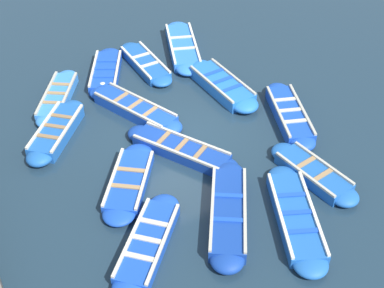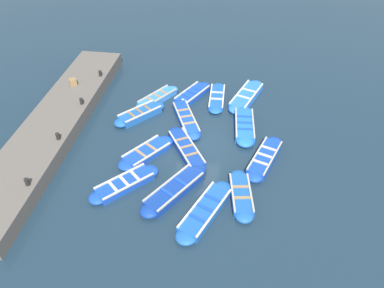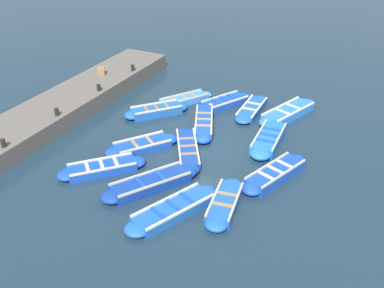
{
  "view_description": "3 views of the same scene",
  "coord_description": "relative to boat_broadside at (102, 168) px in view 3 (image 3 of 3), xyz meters",
  "views": [
    {
      "loc": [
        5.93,
        11.63,
        10.78
      ],
      "look_at": [
        0.14,
        0.89,
        0.4
      ],
      "focal_mm": 50.0,
      "sensor_mm": 36.0,
      "label": 1
    },
    {
      "loc": [
        -1.9,
        14.89,
        12.43
      ],
      "look_at": [
        0.16,
        0.56,
        0.4
      ],
      "focal_mm": 35.0,
      "sensor_mm": 36.0,
      "label": 2
    },
    {
      "loc": [
        -7.03,
        15.33,
        9.98
      ],
      "look_at": [
        0.23,
        0.71,
        0.48
      ],
      "focal_mm": 42.0,
      "sensor_mm": 36.0,
      "label": 3
    }
  ],
  "objects": [
    {
      "name": "boat_tucked",
      "position": [
        -5.27,
        -0.07,
        0.01
      ],
      "size": [
        1.27,
        3.21,
        0.41
      ],
      "color": "#1E59AD",
      "rests_on": "ground"
    },
    {
      "name": "boat_alongside",
      "position": [
        -3.81,
        1.05,
        0.0
      ],
      "size": [
        2.37,
        3.96,
        0.4
      ],
      "color": "#1E59AD",
      "rests_on": "ground"
    },
    {
      "name": "buoy_orange_near",
      "position": [
        -1.53,
        -7.08,
        0.0
      ],
      "size": [
        0.34,
        0.34,
        0.34
      ],
      "primitive_type": "sphere",
      "color": "silver",
      "rests_on": "ground"
    },
    {
      "name": "boat_stern_in",
      "position": [
        -5.25,
        -8.16,
        0.02
      ],
      "size": [
        2.25,
        4.1,
        0.43
      ],
      "color": "blue",
      "rests_on": "ground"
    },
    {
      "name": "boat_bow_out",
      "position": [
        -1.99,
        -5.32,
        0.02
      ],
      "size": [
        2.21,
        3.8,
        0.44
      ],
      "color": "#1947B7",
      "rests_on": "ground"
    },
    {
      "name": "boat_broadside",
      "position": [
        0.0,
        0.0,
        0.0
      ],
      "size": [
        3.04,
        3.13,
        0.39
      ],
      "color": "#1947B7",
      "rests_on": "ground"
    },
    {
      "name": "boat_outer_left",
      "position": [
        -0.47,
        -2.28,
        -0.02
      ],
      "size": [
        2.69,
        3.23,
        0.36
      ],
      "color": "#1947B7",
      "rests_on": "ground"
    },
    {
      "name": "ground_plane",
      "position": [
        -2.83,
        -3.53,
        -0.17
      ],
      "size": [
        120.0,
        120.0,
        0.0
      ],
      "primitive_type": "plane",
      "color": "#1C303F"
    },
    {
      "name": "boat_far_corner",
      "position": [
        -2.41,
        -2.8,
        0.0
      ],
      "size": [
        2.62,
        3.66,
        0.4
      ],
      "color": "navy",
      "rests_on": "ground"
    },
    {
      "name": "quay_wall",
      "position": [
        4.9,
        -3.53,
        0.22
      ],
      "size": [
        2.77,
        15.89,
        0.78
      ],
      "color": "#605951",
      "rests_on": "ground"
    },
    {
      "name": "boat_outer_right",
      "position": [
        -1.97,
        -7.91,
        -0.0
      ],
      "size": [
        2.32,
        3.37,
        0.39
      ],
      "color": "#1947B7",
      "rests_on": "ground"
    },
    {
      "name": "bollard_north",
      "position": [
        3.86,
        -8.29,
        0.79
      ],
      "size": [
        0.2,
        0.2,
        0.35
      ],
      "primitive_type": "cylinder",
      "color": "black",
      "rests_on": "quay_wall"
    },
    {
      "name": "boat_near_quay",
      "position": [
        -6.31,
        -2.64,
        0.02
      ],
      "size": [
        2.0,
        3.69,
        0.44
      ],
      "color": "#1947B7",
      "rests_on": "ground"
    },
    {
      "name": "wooden_crate",
      "position": [
        5.12,
        -7.02,
        0.81
      ],
      "size": [
        0.54,
        0.54,
        0.39
      ],
      "primitive_type": "cube",
      "rotation": [
        0.0,
        0.0,
        0.61
      ],
      "color": "olive",
      "rests_on": "quay_wall"
    },
    {
      "name": "bollard_mid_north",
      "position": [
        3.86,
        -5.12,
        0.79
      ],
      "size": [
        0.2,
        0.2,
        0.35
      ],
      "primitive_type": "cylinder",
      "color": "black",
      "rests_on": "quay_wall"
    },
    {
      "name": "boat_centre",
      "position": [
        -5.23,
        -5.15,
        0.04
      ],
      "size": [
        1.18,
        3.69,
        0.47
      ],
      "color": "blue",
      "rests_on": "ground"
    },
    {
      "name": "boat_mid_row",
      "position": [
        -2.31,
        0.09,
        0.03
      ],
      "size": [
        2.83,
        3.79,
        0.46
      ],
      "color": "navy",
      "rests_on": "ground"
    },
    {
      "name": "boat_inner_gap",
      "position": [
        0.66,
        -5.41,
        0.03
      ],
      "size": [
        2.77,
        3.01,
        0.46
      ],
      "color": "#1E59AD",
      "rests_on": "ground"
    },
    {
      "name": "bollard_south",
      "position": [
        3.86,
        1.22,
        0.79
      ],
      "size": [
        0.2,
        0.2,
        0.35
      ],
      "primitive_type": "cylinder",
      "color": "black",
      "rests_on": "quay_wall"
    },
    {
      "name": "boat_drifting",
      "position": [
        -3.49,
        -7.8,
        -0.01
      ],
      "size": [
        0.93,
        3.4,
        0.36
      ],
      "color": "#1E59AD",
      "rests_on": "ground"
    },
    {
      "name": "boat_end_of_row",
      "position": [
        0.06,
        -7.24,
        -0.0
      ],
      "size": [
        2.41,
        3.19,
        0.38
      ],
      "color": "#3884E0",
      "rests_on": "ground"
    },
    {
      "name": "bollard_mid_south",
      "position": [
        3.86,
        -1.95,
        0.79
      ],
      "size": [
        0.2,
        0.2,
        0.35
      ],
      "primitive_type": "cylinder",
      "color": "black",
      "rests_on": "quay_wall"
    }
  ]
}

